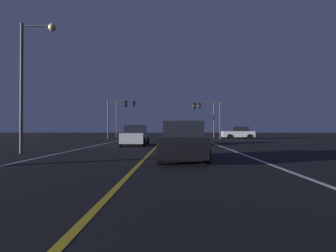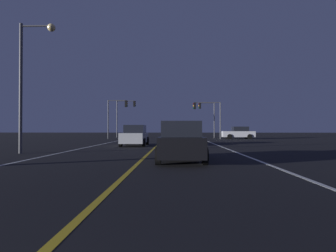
% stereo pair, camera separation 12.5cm
% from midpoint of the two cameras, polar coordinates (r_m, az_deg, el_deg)
% --- Properties ---
extents(lane_edge_right, '(0.16, 42.65, 0.01)m').
position_cam_midpoint_polar(lane_edge_right, '(14.79, 16.02, -5.95)').
color(lane_edge_right, silver).
rests_on(lane_edge_right, ground).
extents(lane_edge_left, '(0.16, 42.65, 0.01)m').
position_cam_midpoint_polar(lane_edge_left, '(15.73, -23.14, -5.60)').
color(lane_edge_left, silver).
rests_on(lane_edge_left, ground).
extents(lane_center_divider, '(0.16, 42.65, 0.01)m').
position_cam_midpoint_polar(lane_center_divider, '(14.39, -4.19, -6.12)').
color(lane_center_divider, gold).
rests_on(lane_center_divider, ground).
extents(car_lead_same_lane, '(2.02, 4.30, 1.70)m').
position_cam_midpoint_polar(car_lead_same_lane, '(11.51, 3.07, -3.42)').
color(car_lead_same_lane, black).
rests_on(car_lead_same_lane, ground).
extents(car_oncoming, '(2.02, 4.30, 1.70)m').
position_cam_midpoint_polar(car_oncoming, '(21.97, -6.98, -2.08)').
color(car_oncoming, black).
rests_on(car_oncoming, ground).
extents(car_crossing_side, '(4.30, 2.02, 1.70)m').
position_cam_midpoint_polar(car_crossing_side, '(38.00, 15.05, -1.45)').
color(car_crossing_side, black).
rests_on(car_crossing_side, ground).
extents(traffic_light_near_right, '(3.78, 0.36, 5.03)m').
position_cam_midpoint_polar(traffic_light_near_right, '(36.43, 8.41, 3.17)').
color(traffic_light_near_right, '#4C4C51').
rests_on(traffic_light_near_right, ground).
extents(traffic_light_near_left, '(2.79, 0.36, 5.33)m').
position_cam_midpoint_polar(traffic_light_near_left, '(37.00, -10.72, 3.37)').
color(traffic_light_near_left, '#4C4C51').
rests_on(traffic_light_near_left, ground).
extents(traffic_light_far_right, '(2.55, 0.36, 5.51)m').
position_cam_midpoint_polar(traffic_light_far_right, '(41.98, 8.45, 3.03)').
color(traffic_light_far_right, '#4C4C51').
rests_on(traffic_light_far_right, ground).
extents(traffic_light_far_left, '(3.09, 0.36, 5.85)m').
position_cam_midpoint_polar(traffic_light_far_left, '(42.39, -9.02, 3.35)').
color(traffic_light_far_left, '#4C4C51').
rests_on(traffic_light_far_left, ground).
extents(street_lamp_right_near, '(2.70, 0.44, 7.20)m').
position_cam_midpoint_polar(street_lamp_right_near, '(10.81, 31.21, 17.19)').
color(street_lamp_right_near, '#4C4C51').
rests_on(street_lamp_right_near, ground).
extents(street_lamp_left_mid, '(2.04, 0.44, 7.34)m').
position_cam_midpoint_polar(street_lamp_left_mid, '(17.09, -27.53, 10.66)').
color(street_lamp_left_mid, '#4C4C51').
rests_on(street_lamp_left_mid, ground).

